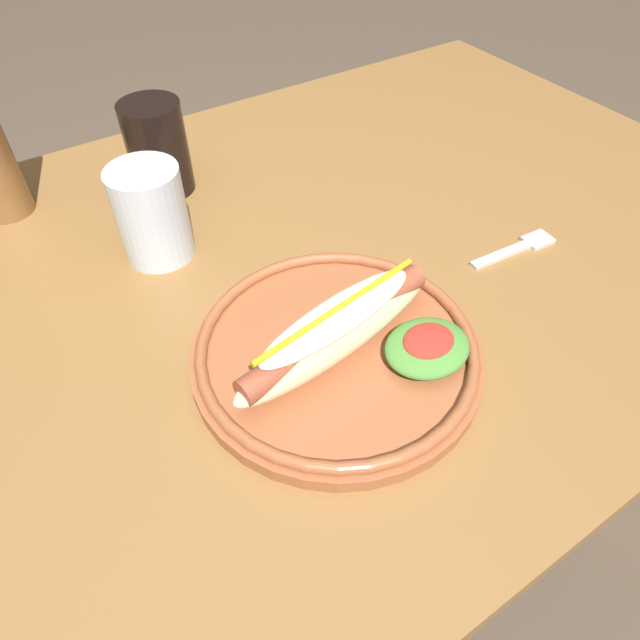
{
  "coord_description": "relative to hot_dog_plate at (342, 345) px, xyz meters",
  "views": [
    {
      "loc": [
        -0.18,
        -0.44,
        1.17
      ],
      "look_at": [
        0.02,
        -0.12,
        0.77
      ],
      "focal_mm": 31.2,
      "sensor_mm": 36.0,
      "label": 1
    }
  ],
  "objects": [
    {
      "name": "ground_plane",
      "position": [
        -0.03,
        0.16,
        -0.76
      ],
      "size": [
        8.0,
        8.0,
        0.0
      ],
      "primitive_type": "plane",
      "color": "brown"
    },
    {
      "name": "dining_table",
      "position": [
        -0.03,
        0.16,
        -0.12
      ],
      "size": [
        1.43,
        0.82,
        0.74
      ],
      "color": "olive",
      "rests_on": "ground_plane"
    },
    {
      "name": "hot_dog_plate",
      "position": [
        0.0,
        0.0,
        0.0
      ],
      "size": [
        0.29,
        0.29,
        0.08
      ],
      "color": "#9E5633",
      "rests_on": "dining_table"
    },
    {
      "name": "fork",
      "position": [
        0.28,
        0.02,
        -0.02
      ],
      "size": [
        0.12,
        0.03,
        0.0
      ],
      "rotation": [
        0.0,
        0.0,
        -0.07
      ],
      "color": "silver",
      "rests_on": "dining_table"
    },
    {
      "name": "soda_cup",
      "position": [
        -0.03,
        0.38,
        0.04
      ],
      "size": [
        0.08,
        0.08,
        0.12
      ],
      "primitive_type": "cylinder",
      "color": "black",
      "rests_on": "dining_table"
    },
    {
      "name": "water_cup",
      "position": [
        -0.09,
        0.26,
        0.04
      ],
      "size": [
        0.08,
        0.08,
        0.11
      ],
      "primitive_type": "cylinder",
      "color": "silver",
      "rests_on": "dining_table"
    }
  ]
}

